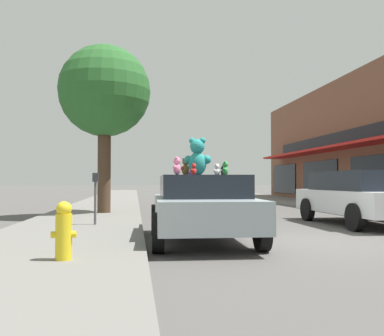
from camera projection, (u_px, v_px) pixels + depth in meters
The scene contains 15 objects.
ground_plane at pixel (326, 242), 8.56m from camera, with size 260.00×260.00×0.00m, color #514F4C.
sidewalk_near at pixel (59, 243), 7.88m from camera, with size 3.15×90.00×0.16m.
plush_art_car at pixel (202, 205), 8.64m from camera, with size 2.12×4.14×1.34m.
teddy_bear_giant at pixel (197, 157), 8.64m from camera, with size 0.58×0.40×0.77m.
teddy_bear_green at pixel (225, 168), 8.40m from camera, with size 0.16×0.21×0.28m.
teddy_bear_brown at pixel (186, 167), 8.84m from camera, with size 0.27×0.24×0.37m.
teddy_bear_pink at pixel (177, 166), 7.67m from camera, with size 0.19×0.24×0.32m.
teddy_bear_purple at pixel (190, 170), 9.34m from camera, with size 0.21×0.17×0.28m.
teddy_bear_black at pixel (223, 171), 9.12m from camera, with size 0.13×0.16×0.21m.
teddy_bear_white at pixel (217, 170), 9.16m from camera, with size 0.19×0.17×0.26m.
teddy_bear_red at pixel (194, 169), 8.04m from camera, with size 0.15×0.15×0.22m.
parked_car_far_center at pixel (361, 195), 12.00m from camera, with size 2.15×4.69×1.50m.
street_tree at pixel (105, 92), 14.64m from camera, with size 3.13×3.13×5.73m.
fire_hydrant at pixel (64, 230), 5.79m from camera, with size 0.33×0.22×0.79m.
parking_meter at pixel (95, 192), 10.51m from camera, with size 0.14×0.10×1.27m.
Camera 1 is at (-3.81, -8.18, 1.22)m, focal length 40.00 mm.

